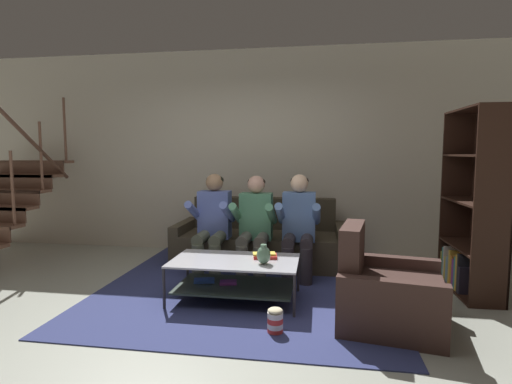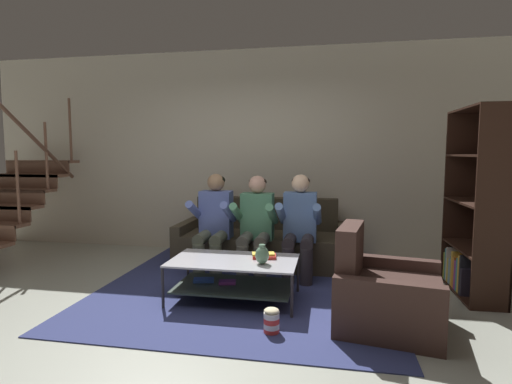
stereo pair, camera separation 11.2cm
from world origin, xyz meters
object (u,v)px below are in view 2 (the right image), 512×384
couch (263,242)px  popcorn_tub (272,321)px  bookshelf (477,226)px  person_seated_right (299,223)px  person_seated_left (214,220)px  vase (262,255)px  book_stack (264,256)px  person_seated_middle (256,222)px  armchair (384,295)px  coffee_table (233,273)px

couch → popcorn_tub: 2.06m
bookshelf → person_seated_right: bearing=174.1°
person_seated_left → couch: bearing=44.9°
vase → popcorn_tub: bearing=-72.8°
vase → bookshelf: bookshelf is taller
person_seated_right → popcorn_tub: person_seated_right is taller
book_stack → bookshelf: bearing=14.4°
vase → bookshelf: bearing=20.0°
person_seated_middle → bookshelf: size_ratio=0.62×
vase → armchair: armchair is taller
couch → person_seated_middle: 0.62m
vase → armchair: (1.07, -0.25, -0.23)m
coffee_table → vase: bearing=-18.0°
bookshelf → popcorn_tub: bearing=-145.6°
person_seated_right → book_stack: 0.82m
person_seated_right → coffee_table: size_ratio=0.97×
couch → person_seated_left: (-0.51, -0.51, 0.37)m
bookshelf → popcorn_tub: bookshelf is taller
person_seated_middle → book_stack: person_seated_middle is taller
vase → book_stack: size_ratio=0.72×
bookshelf → armchair: bookshelf is taller
bookshelf → popcorn_tub: size_ratio=9.00×
couch → vase: bearing=-80.7°
person_seated_left → coffee_table: (0.45, -0.85, -0.37)m
person_seated_right → coffee_table: person_seated_right is taller
couch → person_seated_middle: size_ratio=1.86×
person_seated_middle → book_stack: bearing=-73.2°
vase → armchair: size_ratio=0.19×
person_seated_right → armchair: size_ratio=1.24×
popcorn_tub → armchair: bearing=18.7°
person_seated_left → person_seated_right: (1.02, 0.00, 0.00)m
person_seated_left → book_stack: person_seated_left is taller
person_seated_right → vase: size_ratio=6.48×
person_seated_left → vase: person_seated_left is taller
popcorn_tub → person_seated_left: bearing=121.5°
armchair → book_stack: bearing=156.6°
coffee_table → vase: size_ratio=6.66×
couch → armchair: (1.31, -1.71, -0.01)m
vase → bookshelf: 2.24m
couch → bookshelf: bearing=-16.6°
couch → coffee_table: 1.36m
coffee_table → popcorn_tub: 0.83m
person_seated_left → person_seated_middle: person_seated_left is taller
person_seated_right → couch: bearing=135.1°
person_seated_right → bookshelf: 1.83m
person_seated_right → armchair: 1.49m
popcorn_tub → couch: bearing=101.5°
armchair → coffee_table: bearing=165.7°
vase → coffee_table: bearing=162.0°
vase → armchair: bearing=-13.2°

